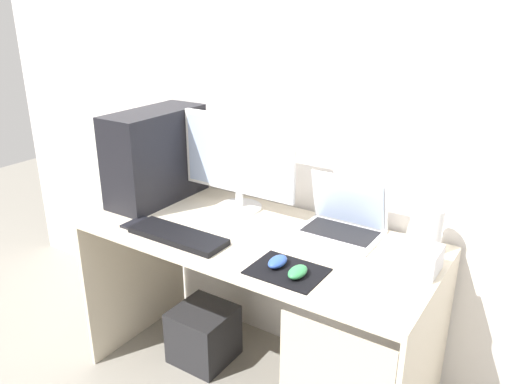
{
  "coord_description": "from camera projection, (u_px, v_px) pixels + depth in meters",
  "views": [
    {
      "loc": [
        1.04,
        -1.58,
        1.66
      ],
      "look_at": [
        0.0,
        0.0,
        0.94
      ],
      "focal_mm": 35.67,
      "sensor_mm": 36.0,
      "label": 1
    }
  ],
  "objects": [
    {
      "name": "speaker",
      "position": [
        430.0,
        231.0,
        1.89
      ],
      "size": [
        0.09,
        0.09,
        0.18
      ],
      "primitive_type": "cylinder",
      "color": "white",
      "rests_on": "desk"
    },
    {
      "name": "laptop",
      "position": [
        342.0,
        223.0,
        2.06
      ],
      "size": [
        0.33,
        0.24,
        0.24
      ],
      "color": "silver",
      "rests_on": "desk"
    },
    {
      "name": "desk",
      "position": [
        258.0,
        268.0,
        2.12
      ],
      "size": [
        1.47,
        0.66,
        0.76
      ],
      "color": "beige",
      "rests_on": "ground_plane"
    },
    {
      "name": "wall_back",
      "position": [
        304.0,
        88.0,
        2.18
      ],
      "size": [
        4.0,
        0.05,
        2.6
      ],
      "color": "silver",
      "rests_on": "ground_plane"
    },
    {
      "name": "mouse_left",
      "position": [
        278.0,
        262.0,
        1.81
      ],
      "size": [
        0.06,
        0.1,
        0.03
      ],
      "primitive_type": "ellipsoid",
      "color": "#2D51B2",
      "rests_on": "mousepad"
    },
    {
      "name": "mousepad",
      "position": [
        287.0,
        271.0,
        1.78
      ],
      "size": [
        0.26,
        0.2,
        0.0
      ],
      "primitive_type": "cube",
      "color": "black",
      "rests_on": "desk"
    },
    {
      "name": "projector",
      "position": [
        410.0,
        257.0,
        1.79
      ],
      "size": [
        0.2,
        0.14,
        0.09
      ],
      "primitive_type": "cube",
      "color": "silver",
      "rests_on": "desk"
    },
    {
      "name": "monitor",
      "position": [
        238.0,
        162.0,
        2.24
      ],
      "size": [
        0.57,
        0.2,
        0.43
      ],
      "color": "white",
      "rests_on": "desk"
    },
    {
      "name": "mouse_right",
      "position": [
        298.0,
        272.0,
        1.74
      ],
      "size": [
        0.06,
        0.1,
        0.03
      ],
      "primitive_type": "ellipsoid",
      "color": "#338C4C",
      "rests_on": "mousepad"
    },
    {
      "name": "cell_phone",
      "position": [
        137.0,
        223.0,
        2.16
      ],
      "size": [
        0.07,
        0.13,
        0.01
      ],
      "primitive_type": "cube",
      "color": "black",
      "rests_on": "desk"
    },
    {
      "name": "subwoofer",
      "position": [
        204.0,
        334.0,
        2.47
      ],
      "size": [
        0.27,
        0.27,
        0.27
      ],
      "primitive_type": "cube",
      "color": "#232326",
      "rests_on": "ground_plane"
    },
    {
      "name": "pc_tower",
      "position": [
        156.0,
        156.0,
        2.37
      ],
      "size": [
        0.22,
        0.49,
        0.43
      ],
      "primitive_type": "cube",
      "color": "black",
      "rests_on": "desk"
    },
    {
      "name": "ground_plane",
      "position": [
        256.0,
        382.0,
        2.35
      ],
      "size": [
        8.0,
        8.0,
        0.0
      ],
      "primitive_type": "plane",
      "color": "gray"
    },
    {
      "name": "keyboard",
      "position": [
        178.0,
        236.0,
        2.03
      ],
      "size": [
        0.42,
        0.14,
        0.02
      ],
      "primitive_type": "cube",
      "color": "black",
      "rests_on": "desk"
    }
  ]
}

